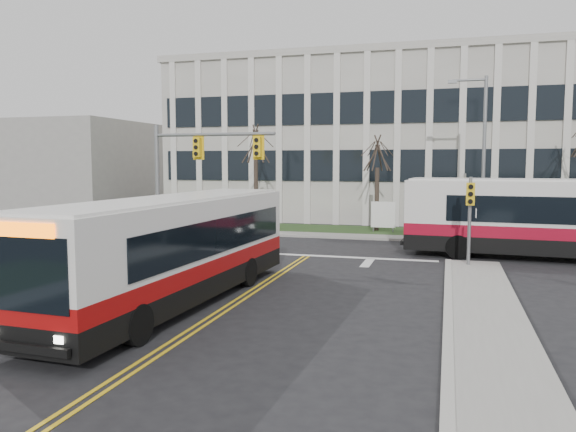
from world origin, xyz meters
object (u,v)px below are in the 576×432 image
Objects in this scene: directory_sign at (383,215)px; bus_cross at (559,221)px; bus_main at (174,252)px; streetlight at (481,148)px; newspaper_box_blue at (37,264)px; newspaper_box_red at (52,258)px.

directory_sign is 11.36m from bus_cross.
streetlight is at bearing 64.02° from bus_main.
streetlight is 23.50m from newspaper_box_blue.
bus_cross is at bearing 45.38° from bus_main.
streetlight is 20.82m from bus_main.
bus_cross is (8.64, -7.36, 0.61)m from directory_sign.
bus_cross is at bearing -62.85° from streetlight.
directory_sign reaches higher than newspaper_box_blue.
newspaper_box_red is at bearing -127.03° from directory_sign.
directory_sign is at bearing 45.09° from newspaper_box_blue.
directory_sign is at bearing 80.09° from bus_main.
streetlight is 22.92m from newspaper_box_red.
newspaper_box_blue is (-7.15, 2.45, -1.15)m from bus_main.
bus_cross reaches higher than directory_sign.
bus_cross is at bearing 14.56° from newspaper_box_blue.
newspaper_box_red is (-17.29, -14.29, -4.72)m from streetlight.
bus_main is 17.60m from bus_cross.
newspaper_box_red is (-0.33, 1.29, 0.00)m from newspaper_box_blue.
newspaper_box_red is at bearing 156.03° from bus_main.
newspaper_box_red is at bearing -140.43° from streetlight.
bus_main is at bearing -29.69° from newspaper_box_blue.
newspaper_box_blue is 1.33m from newspaper_box_red.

